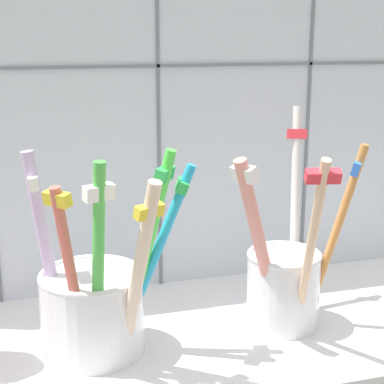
# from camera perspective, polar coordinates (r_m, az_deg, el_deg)

# --- Properties ---
(counter_slab) EXTENTS (0.64, 0.22, 0.02)m
(counter_slab) POSITION_cam_1_polar(r_m,az_deg,el_deg) (0.55, -0.25, -13.87)
(counter_slab) COLOR silver
(counter_slab) RESTS_ON ground
(tile_wall_back) EXTENTS (0.64, 0.02, 0.45)m
(tile_wall_back) POSITION_cam_1_polar(r_m,az_deg,el_deg) (0.60, -3.42, 10.04)
(tile_wall_back) COLOR silver
(tile_wall_back) RESTS_ON ground
(toothbrush_cup_left) EXTENTS (0.13, 0.11, 0.17)m
(toothbrush_cup_left) POSITION_cam_1_polar(r_m,az_deg,el_deg) (0.50, -9.14, -10.18)
(toothbrush_cup_left) COLOR white
(toothbrush_cup_left) RESTS_ON counter_slab
(toothbrush_cup_right) EXTENTS (0.12, 0.15, 0.19)m
(toothbrush_cup_right) POSITION_cam_1_polar(r_m,az_deg,el_deg) (0.55, 8.69, -7.98)
(toothbrush_cup_right) COLOR silver
(toothbrush_cup_right) RESTS_ON counter_slab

